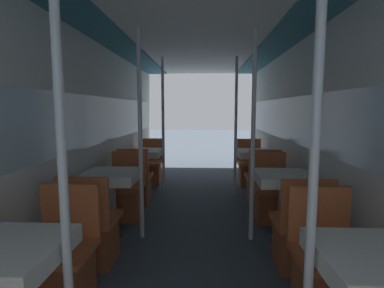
{
  "coord_description": "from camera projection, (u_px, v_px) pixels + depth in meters",
  "views": [
    {
      "loc": [
        0.09,
        -0.82,
        1.44
      ],
      "look_at": [
        -0.05,
        2.57,
        1.05
      ],
      "focal_mm": 28.0,
      "sensor_mm": 36.0,
      "label": 1
    }
  ],
  "objects": [
    {
      "name": "wall_left",
      "position": [
        87.0,
        132.0,
        3.59
      ],
      "size": [
        0.05,
        8.2,
        2.3
      ],
      "color": "silver",
      "rests_on": "ground_plane"
    },
    {
      "name": "wall_right",
      "position": [
        311.0,
        133.0,
        3.47
      ],
      "size": [
        0.05,
        8.2,
        2.3
      ],
      "color": "silver",
      "rests_on": "ground_plane"
    },
    {
      "name": "ceiling_panel",
      "position": [
        197.0,
        30.0,
        3.39
      ],
      "size": [
        2.65,
        8.2,
        0.07
      ],
      "color": "white",
      "rests_on": "wall_left"
    },
    {
      "name": "dining_table_left_0",
      "position": [
        3.0,
        264.0,
        1.55
      ],
      "size": [
        0.59,
        0.59,
        0.75
      ],
      "color": "#4C4C51",
      "rests_on": "ground_plane"
    },
    {
      "name": "chair_left_far_0",
      "position": [
        62.0,
        270.0,
        2.18
      ],
      "size": [
        0.45,
        0.45,
        0.87
      ],
      "rotation": [
        0.0,
        0.0,
        3.14
      ],
      "color": "brown",
      "rests_on": "ground_plane"
    },
    {
      "name": "support_pole_left_0",
      "position": [
        63.0,
        169.0,
        1.48
      ],
      "size": [
        0.05,
        0.05,
        2.3
      ],
      "color": "silver",
      "rests_on": "ground_plane"
    },
    {
      "name": "dining_table_left_1",
      "position": [
        111.0,
        181.0,
        3.33
      ],
      "size": [
        0.59,
        0.59,
        0.75
      ],
      "color": "#4C4C51",
      "rests_on": "ground_plane"
    },
    {
      "name": "chair_left_near_1",
      "position": [
        92.0,
        235.0,
        2.78
      ],
      "size": [
        0.45,
        0.45,
        0.87
      ],
      "color": "brown",
      "rests_on": "ground_plane"
    },
    {
      "name": "chair_left_far_1",
      "position": [
        126.0,
        198.0,
        3.97
      ],
      "size": [
        0.45,
        0.45,
        0.87
      ],
      "rotation": [
        0.0,
        0.0,
        3.14
      ],
      "color": "brown",
      "rests_on": "ground_plane"
    },
    {
      "name": "support_pole_left_1",
      "position": [
        140.0,
        136.0,
        3.26
      ],
      "size": [
        0.05,
        0.05,
        2.3
      ],
      "color": "silver",
      "rests_on": "ground_plane"
    },
    {
      "name": "dining_table_left_2",
      "position": [
        144.0,
        156.0,
        5.12
      ],
      "size": [
        0.59,
        0.59,
        0.75
      ],
      "color": "#4C4C51",
      "rests_on": "ground_plane"
    },
    {
      "name": "chair_left_near_2",
      "position": [
        136.0,
        186.0,
        4.57
      ],
      "size": [
        0.45,
        0.45,
        0.87
      ],
      "color": "brown",
      "rests_on": "ground_plane"
    },
    {
      "name": "chair_left_far_2",
      "position": [
        150.0,
        170.0,
        5.75
      ],
      "size": [
        0.45,
        0.45,
        0.87
      ],
      "rotation": [
        0.0,
        0.0,
        3.14
      ],
      "color": "brown",
      "rests_on": "ground_plane"
    },
    {
      "name": "support_pole_left_2",
      "position": [
        163.0,
        127.0,
        5.04
      ],
      "size": [
        0.05,
        0.05,
        2.3
      ],
      "color": "silver",
      "rests_on": "ground_plane"
    },
    {
      "name": "dining_table_right_0",
      "position": [
        379.0,
        273.0,
        1.47
      ],
      "size": [
        0.59,
        0.59,
        0.75
      ],
      "color": "#4C4C51",
      "rests_on": "ground_plane"
    },
    {
      "name": "chair_right_far_0",
      "position": [
        326.0,
        276.0,
        2.11
      ],
      "size": [
        0.45,
        0.45,
        0.87
      ],
      "rotation": [
        0.0,
        0.0,
        3.14
      ],
      "color": "brown",
      "rests_on": "ground_plane"
    },
    {
      "name": "support_pole_right_0",
      "position": [
        314.0,
        171.0,
        1.42
      ],
      "size": [
        0.05,
        0.05,
        2.3
      ],
      "color": "silver",
      "rests_on": "ground_plane"
    },
    {
      "name": "dining_table_right_1",
      "position": [
        283.0,
        183.0,
        3.25
      ],
      "size": [
        0.59,
        0.59,
        0.75
      ],
      "color": "#4C4C51",
      "rests_on": "ground_plane"
    },
    {
      "name": "chair_right_near_1",
      "position": [
        299.0,
        239.0,
        2.7
      ],
      "size": [
        0.45,
        0.45,
        0.87
      ],
      "color": "brown",
      "rests_on": "ground_plane"
    },
    {
      "name": "chair_right_far_1",
      "position": [
        270.0,
        199.0,
        3.89
      ],
      "size": [
        0.45,
        0.45,
        0.87
      ],
      "rotation": [
        0.0,
        0.0,
        3.14
      ],
      "color": "brown",
      "rests_on": "ground_plane"
    },
    {
      "name": "support_pole_right_1",
      "position": [
        253.0,
        137.0,
        3.21
      ],
      "size": [
        0.05,
        0.05,
        2.3
      ],
      "color": "silver",
      "rests_on": "ground_plane"
    },
    {
      "name": "dining_table_right_2",
      "position": [
        255.0,
        157.0,
        5.04
      ],
      "size": [
        0.59,
        0.59,
        0.75
      ],
      "color": "#4C4C51",
      "rests_on": "ground_plane"
    },
    {
      "name": "chair_right_near_2",
      "position": [
        262.0,
        187.0,
        4.49
      ],
      "size": [
        0.45,
        0.45,
        0.87
      ],
      "color": "brown",
      "rests_on": "ground_plane"
    },
    {
      "name": "chair_right_far_2",
      "position": [
        250.0,
        171.0,
        5.67
      ],
      "size": [
        0.45,
        0.45,
        0.87
      ],
      "rotation": [
        0.0,
        0.0,
        3.14
      ],
      "color": "brown",
      "rests_on": "ground_plane"
    },
    {
      "name": "support_pole_right_2",
      "position": [
        236.0,
        127.0,
        4.99
      ],
      "size": [
        0.05,
        0.05,
        2.3
      ],
      "color": "silver",
      "rests_on": "ground_plane"
    }
  ]
}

